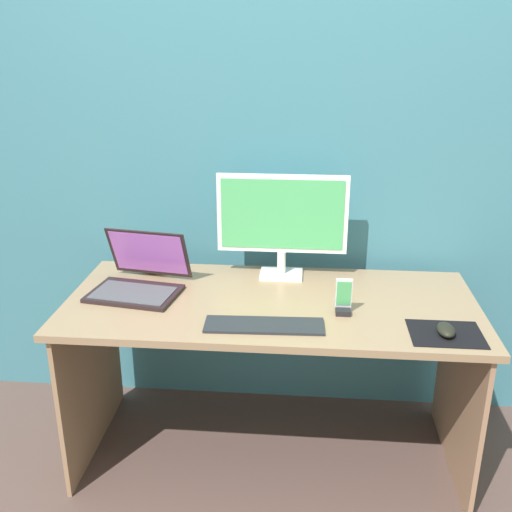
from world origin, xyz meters
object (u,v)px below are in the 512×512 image
Objects in this scene: monitor at (282,220)px; phone_in_dock at (343,301)px; keyboard_external at (264,325)px; mouse at (446,330)px; fishbowl at (153,255)px; laptop at (139,279)px.

monitor is 0.47m from phone_in_dock.
mouse is (0.63, -0.01, 0.02)m from keyboard_external.
fishbowl is 1.58× the size of mouse.
laptop is 1.18m from mouse.
fishbowl is (0.01, 0.20, 0.03)m from laptop.
monitor is 1.40× the size of laptop.
phone_in_dock is at bearing -9.69° from laptop.
laptop is at bearing -159.76° from monitor.
mouse is at bearing -39.62° from monitor.
monitor reaches higher than laptop.
laptop is 0.21m from fishbowl.
monitor is 1.28× the size of keyboard_external.
monitor is at bearing 125.44° from phone_in_dock.
monitor is at bearing 83.33° from keyboard_external.
laptop reaches higher than phone_in_dock.
laptop is (-0.56, -0.21, -0.20)m from monitor.
keyboard_external is 0.63m from mouse.
laptop is 3.88× the size of mouse.
monitor is 0.58m from fishbowl.
mouse is (1.14, -0.49, -0.05)m from fishbowl.
fishbowl is at bearing 88.32° from laptop.
fishbowl is at bearing -179.73° from monitor.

